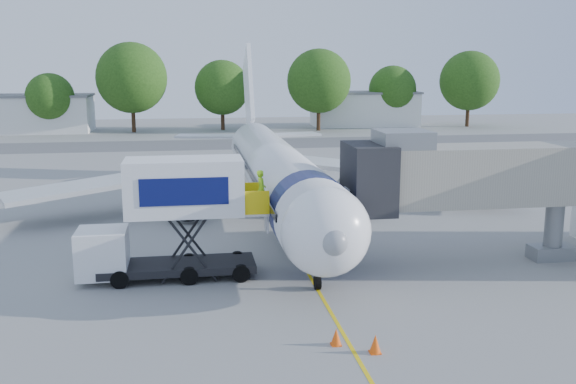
{
  "coord_description": "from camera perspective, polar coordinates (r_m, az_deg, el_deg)",
  "views": [
    {
      "loc": [
        -5.36,
        -35.49,
        9.67
      ],
      "look_at": [
        -0.4,
        -3.81,
        3.2
      ],
      "focal_mm": 40.0,
      "sensor_mm": 36.0,
      "label": 1
    }
  ],
  "objects": [
    {
      "name": "tree_d",
      "position": [
        94.77,
        -5.88,
        9.22
      ],
      "size": [
        7.94,
        7.94,
        10.13
      ],
      "color": "#382314",
      "rests_on": "ground"
    },
    {
      "name": "ground_tug",
      "position": [
        22.74,
        7.88,
        -11.94
      ],
      "size": [
        3.74,
        2.85,
        1.34
      ],
      "rotation": [
        0.0,
        0.0,
        -0.38
      ],
      "color": "white",
      "rests_on": "ground"
    },
    {
      "name": "aircraft",
      "position": [
        40.53,
        -1.17,
        1.86
      ],
      "size": [
        34.17,
        37.73,
        11.35
      ],
      "color": "white",
      "rests_on": "ground"
    },
    {
      "name": "tree_b",
      "position": [
        94.8,
        -20.4,
        7.91
      ],
      "size": [
        6.54,
        6.54,
        8.34
      ],
      "color": "#382314",
      "rests_on": "ground"
    },
    {
      "name": "tree_f",
      "position": [
        101.54,
        9.27,
        8.99
      ],
      "size": [
        7.3,
        7.3,
        9.3
      ],
      "color": "#382314",
      "rests_on": "ground"
    },
    {
      "name": "tree_g",
      "position": [
        103.04,
        15.82,
        9.49
      ],
      "size": [
        9.02,
        9.02,
        11.51
      ],
      "color": "#382314",
      "rests_on": "ground"
    },
    {
      "name": "guidance_line",
      "position": [
        37.17,
        -0.29,
        -3.66
      ],
      "size": [
        0.15,
        70.0,
        0.01
      ],
      "primitive_type": "cube",
      "color": "yellow",
      "rests_on": "ground"
    },
    {
      "name": "tree_e",
      "position": [
        93.43,
        2.76,
        9.82
      ],
      "size": [
        9.18,
        9.18,
        11.7
      ],
      "color": "#382314",
      "rests_on": "ground"
    },
    {
      "name": "outbuilding_right",
      "position": [
        101.5,
        6.82,
        7.37
      ],
      "size": [
        16.4,
        7.4,
        5.3
      ],
      "color": "silver",
      "rests_on": "ground"
    },
    {
      "name": "taxiway_strip",
      "position": [
        78.27,
        -4.92,
        4.27
      ],
      "size": [
        120.0,
        10.0,
        0.01
      ],
      "primitive_type": "cube",
      "color": "#59595B",
      "rests_on": "ground"
    },
    {
      "name": "safety_cone_a",
      "position": [
        22.96,
        4.3,
        -12.73
      ],
      "size": [
        0.39,
        0.39,
        0.62
      ],
      "color": "#FF540D",
      "rests_on": "ground"
    },
    {
      "name": "outbuilding_left",
      "position": [
        98.38,
        -22.33,
        6.48
      ],
      "size": [
        18.4,
        8.4,
        5.3
      ],
      "color": "silver",
      "rests_on": "ground"
    },
    {
      "name": "tree_c",
      "position": [
        93.36,
        -13.74,
        9.83
      ],
      "size": [
        9.84,
        9.84,
        12.55
      ],
      "color": "#382314",
      "rests_on": "ground"
    },
    {
      "name": "catering_hiloader",
      "position": [
        29.33,
        -10.41,
        -2.41
      ],
      "size": [
        8.5,
        2.44,
        5.5
      ],
      "color": "black",
      "rests_on": "ground"
    },
    {
      "name": "safety_cone_b",
      "position": [
        22.52,
        7.76,
        -13.26
      ],
      "size": [
        0.41,
        0.41,
        0.65
      ],
      "color": "#FF540D",
      "rests_on": "ground"
    },
    {
      "name": "jet_bridge",
      "position": [
        31.91,
        15.99,
        1.35
      ],
      "size": [
        13.9,
        3.2,
        6.6
      ],
      "color": "#9B9685",
      "rests_on": "ground"
    },
    {
      "name": "ground",
      "position": [
        37.17,
        -0.29,
        -3.67
      ],
      "size": [
        160.0,
        160.0,
        0.0
      ],
      "primitive_type": "plane",
      "color": "gray",
      "rests_on": "ground"
    }
  ]
}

